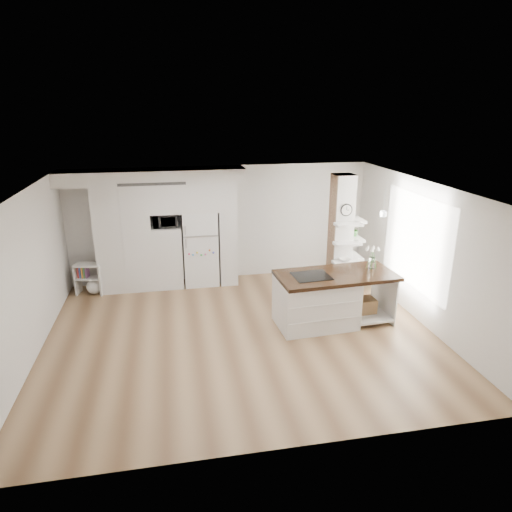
{
  "coord_description": "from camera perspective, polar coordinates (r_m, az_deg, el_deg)",
  "views": [
    {
      "loc": [
        -1.14,
        -7.43,
        4.05
      ],
      "look_at": [
        0.45,
        0.9,
        1.2
      ],
      "focal_mm": 32.0,
      "sensor_mm": 36.0,
      "label": 1
    }
  ],
  "objects": [
    {
      "name": "floor",
      "position": [
        8.53,
        -1.83,
        -9.73
      ],
      "size": [
        7.0,
        6.0,
        0.01
      ],
      "primitive_type": "cube",
      "color": "#A58259",
      "rests_on": "ground"
    },
    {
      "name": "room",
      "position": [
        7.83,
        -1.97,
        2.31
      ],
      "size": [
        7.04,
        6.04,
        2.72
      ],
      "color": "white",
      "rests_on": "ground"
    },
    {
      "name": "cabinet_wall",
      "position": [
        10.42,
        -12.18,
        4.04
      ],
      "size": [
        4.0,
        0.71,
        2.7
      ],
      "color": "white",
      "rests_on": "floor"
    },
    {
      "name": "refrigerator",
      "position": [
        10.61,
        -6.97,
        1.06
      ],
      "size": [
        0.78,
        0.69,
        1.75
      ],
      "color": "white",
      "rests_on": "floor"
    },
    {
      "name": "column",
      "position": [
        9.64,
        11.11,
        1.99
      ],
      "size": [
        0.69,
        0.9,
        2.7
      ],
      "color": "silver",
      "rests_on": "floor"
    },
    {
      "name": "window",
      "position": [
        9.36,
        19.32,
        1.72
      ],
      "size": [
        0.0,
        2.4,
        2.4
      ],
      "primitive_type": "plane",
      "rotation": [
        1.57,
        0.0,
        -1.57
      ],
      "color": "white",
      "rests_on": "room"
    },
    {
      "name": "pendant_light",
      "position": [
        8.32,
        9.54,
        4.93
      ],
      "size": [
        0.12,
        0.12,
        0.1
      ],
      "primitive_type": "cylinder",
      "color": "white",
      "rests_on": "room"
    },
    {
      "name": "kitchen_island",
      "position": [
        8.78,
        8.26,
        -5.32
      ],
      "size": [
        2.29,
        1.2,
        1.57
      ],
      "rotation": [
        0.0,
        0.0,
        0.07
      ],
      "color": "white",
      "rests_on": "floor"
    },
    {
      "name": "bookshelf",
      "position": [
        10.76,
        -19.9,
        -2.93
      ],
      "size": [
        0.65,
        0.46,
        0.7
      ],
      "rotation": [
        0.0,
        0.0,
        -0.22
      ],
      "color": "white",
      "rests_on": "floor"
    },
    {
      "name": "floor_plant_a",
      "position": [
        10.64,
        12.94,
        -2.94
      ],
      "size": [
        0.25,
        0.21,
        0.46
      ],
      "primitive_type": "imported",
      "rotation": [
        0.0,
        0.0,
        0.0
      ],
      "color": "#34742E",
      "rests_on": "floor"
    },
    {
      "name": "floor_plant_b",
      "position": [
        11.0,
        12.08,
        -2.17
      ],
      "size": [
        0.29,
        0.29,
        0.45
      ],
      "primitive_type": "imported",
      "rotation": [
        0.0,
        0.0,
        0.15
      ],
      "color": "#34742E",
      "rests_on": "floor"
    },
    {
      "name": "microwave",
      "position": [
        10.35,
        -11.24,
        4.38
      ],
      "size": [
        0.54,
        0.37,
        0.3
      ],
      "primitive_type": "imported",
      "color": "#2D2D2D",
      "rests_on": "cabinet_wall"
    },
    {
      "name": "shelf_plant",
      "position": [
        9.84,
        12.18,
        3.3
      ],
      "size": [
        0.27,
        0.23,
        0.3
      ],
      "primitive_type": "imported",
      "color": "#34742E",
      "rests_on": "column"
    },
    {
      "name": "decor_bowl",
      "position": [
        9.51,
        11.05,
        -0.45
      ],
      "size": [
        0.22,
        0.22,
        0.05
      ],
      "primitive_type": "imported",
      "color": "white",
      "rests_on": "column"
    }
  ]
}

